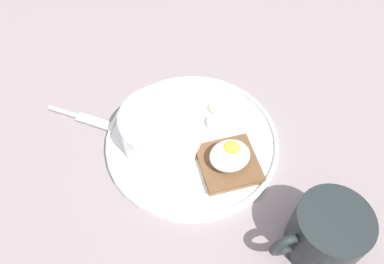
{
  "coord_description": "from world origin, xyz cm",
  "views": [
    {
      "loc": [
        -12.71,
        -31.13,
        50.87
      ],
      "look_at": [
        0.0,
        0.0,
        5.0
      ],
      "focal_mm": 35.0,
      "sensor_mm": 36.0,
      "label": 1
    }
  ],
  "objects_px": {
    "banana_slice_left": "(200,96)",
    "knife": "(81,117)",
    "poached_egg": "(230,155)",
    "oatmeal_bowl": "(162,128)",
    "banana_slice_front": "(217,108)",
    "banana_slice_back": "(217,122)",
    "coffee_mug": "(326,232)",
    "toast_slice": "(229,164)"
  },
  "relations": [
    {
      "from": "banana_slice_left",
      "to": "coffee_mug",
      "type": "height_order",
      "value": "coffee_mug"
    },
    {
      "from": "toast_slice",
      "to": "knife",
      "type": "relative_size",
      "value": 0.93
    },
    {
      "from": "toast_slice",
      "to": "coffee_mug",
      "type": "relative_size",
      "value": 0.74
    },
    {
      "from": "toast_slice",
      "to": "poached_egg",
      "type": "height_order",
      "value": "poached_egg"
    },
    {
      "from": "knife",
      "to": "banana_slice_left",
      "type": "bearing_deg",
      "value": -11.82
    },
    {
      "from": "banana_slice_left",
      "to": "coffee_mug",
      "type": "relative_size",
      "value": 0.31
    },
    {
      "from": "coffee_mug",
      "to": "knife",
      "type": "bearing_deg",
      "value": 126.53
    },
    {
      "from": "banana_slice_back",
      "to": "knife",
      "type": "xyz_separation_m",
      "value": [
        -0.2,
        0.1,
        -0.01
      ]
    },
    {
      "from": "toast_slice",
      "to": "coffee_mug",
      "type": "bearing_deg",
      "value": -67.91
    },
    {
      "from": "poached_egg",
      "to": "banana_slice_left",
      "type": "xyz_separation_m",
      "value": [
        0.01,
        0.14,
        -0.02
      ]
    },
    {
      "from": "oatmeal_bowl",
      "to": "poached_egg",
      "type": "xyz_separation_m",
      "value": [
        0.07,
        -0.08,
        -0.0
      ]
    },
    {
      "from": "toast_slice",
      "to": "banana_slice_front",
      "type": "xyz_separation_m",
      "value": [
        0.03,
        0.1,
        -0.0
      ]
    },
    {
      "from": "banana_slice_left",
      "to": "banana_slice_front",
      "type": "bearing_deg",
      "value": -63.93
    },
    {
      "from": "poached_egg",
      "to": "coffee_mug",
      "type": "height_order",
      "value": "coffee_mug"
    },
    {
      "from": "banana_slice_back",
      "to": "oatmeal_bowl",
      "type": "bearing_deg",
      "value": 177.24
    },
    {
      "from": "oatmeal_bowl",
      "to": "banana_slice_front",
      "type": "distance_m",
      "value": 0.11
    },
    {
      "from": "oatmeal_bowl",
      "to": "banana_slice_front",
      "type": "height_order",
      "value": "oatmeal_bowl"
    },
    {
      "from": "oatmeal_bowl",
      "to": "banana_slice_front",
      "type": "xyz_separation_m",
      "value": [
        0.1,
        0.02,
        -0.03
      ]
    },
    {
      "from": "coffee_mug",
      "to": "oatmeal_bowl",
      "type": "bearing_deg",
      "value": 120.24
    },
    {
      "from": "banana_slice_front",
      "to": "knife",
      "type": "relative_size",
      "value": 0.38
    },
    {
      "from": "banana_slice_front",
      "to": "banana_slice_left",
      "type": "relative_size",
      "value": 0.97
    },
    {
      "from": "oatmeal_bowl",
      "to": "poached_egg",
      "type": "bearing_deg",
      "value": -47.4
    },
    {
      "from": "toast_slice",
      "to": "coffee_mug",
      "type": "height_order",
      "value": "coffee_mug"
    },
    {
      "from": "banana_slice_left",
      "to": "banana_slice_back",
      "type": "relative_size",
      "value": 0.93
    },
    {
      "from": "coffee_mug",
      "to": "knife",
      "type": "xyz_separation_m",
      "value": [
        -0.24,
        0.33,
        -0.04
      ]
    },
    {
      "from": "oatmeal_bowl",
      "to": "knife",
      "type": "distance_m",
      "value": 0.15
    },
    {
      "from": "oatmeal_bowl",
      "to": "poached_egg",
      "type": "distance_m",
      "value": 0.11
    },
    {
      "from": "poached_egg",
      "to": "banana_slice_left",
      "type": "bearing_deg",
      "value": 84.97
    },
    {
      "from": "oatmeal_bowl",
      "to": "toast_slice",
      "type": "relative_size",
      "value": 1.34
    },
    {
      "from": "oatmeal_bowl",
      "to": "toast_slice",
      "type": "xyz_separation_m",
      "value": [
        0.07,
        -0.08,
        -0.02
      ]
    },
    {
      "from": "oatmeal_bowl",
      "to": "knife",
      "type": "height_order",
      "value": "oatmeal_bowl"
    },
    {
      "from": "banana_slice_left",
      "to": "knife",
      "type": "xyz_separation_m",
      "value": [
        -0.2,
        0.04,
        -0.01
      ]
    },
    {
      "from": "toast_slice",
      "to": "knife",
      "type": "distance_m",
      "value": 0.26
    },
    {
      "from": "toast_slice",
      "to": "banana_slice_front",
      "type": "bearing_deg",
      "value": 74.22
    },
    {
      "from": "banana_slice_back",
      "to": "toast_slice",
      "type": "bearing_deg",
      "value": -101.91
    },
    {
      "from": "banana_slice_back",
      "to": "poached_egg",
      "type": "bearing_deg",
      "value": -101.58
    },
    {
      "from": "banana_slice_left",
      "to": "poached_egg",
      "type": "bearing_deg",
      "value": -95.03
    },
    {
      "from": "banana_slice_front",
      "to": "banana_slice_left",
      "type": "xyz_separation_m",
      "value": [
        -0.02,
        0.03,
        0.0
      ]
    },
    {
      "from": "toast_slice",
      "to": "banana_slice_front",
      "type": "height_order",
      "value": "toast_slice"
    },
    {
      "from": "oatmeal_bowl",
      "to": "banana_slice_left",
      "type": "bearing_deg",
      "value": 33.67
    },
    {
      "from": "poached_egg",
      "to": "oatmeal_bowl",
      "type": "bearing_deg",
      "value": 132.6
    },
    {
      "from": "oatmeal_bowl",
      "to": "poached_egg",
      "type": "relative_size",
      "value": 2.1
    }
  ]
}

